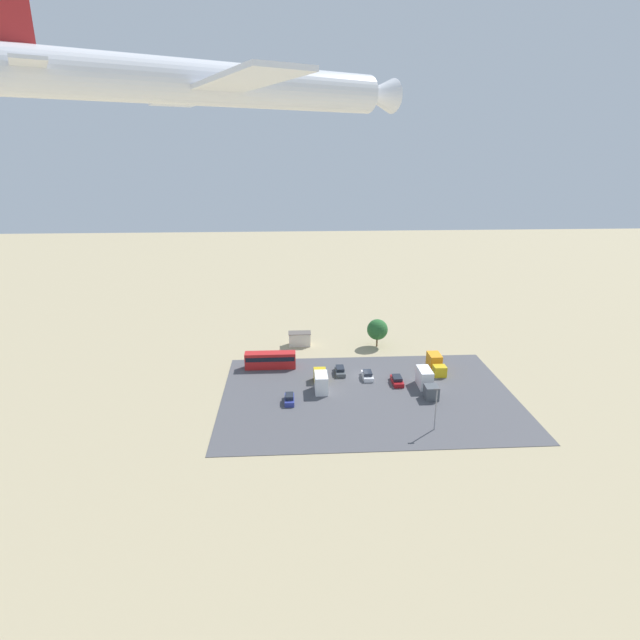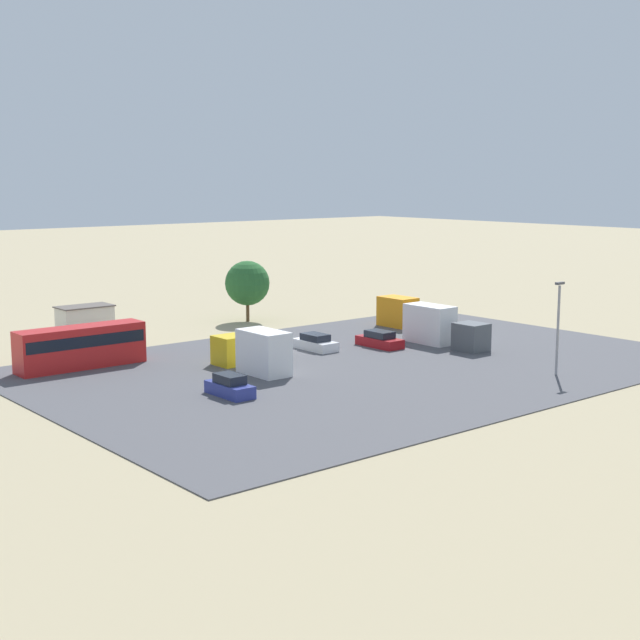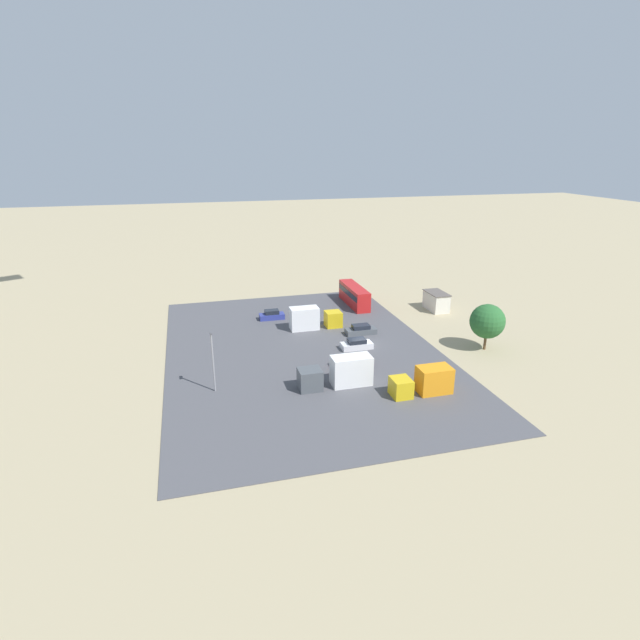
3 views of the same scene
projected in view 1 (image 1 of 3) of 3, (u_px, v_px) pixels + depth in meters
The scene contains 14 objects.
ground_plane at pixel (362, 376), 100.64m from camera, with size 400.00×400.00×0.00m, color tan.
parking_lot_surface at pixel (368, 396), 92.32m from camera, with size 53.91×36.67×0.08m.
shed_building at pixel (300, 339), 116.33m from camera, with size 5.21×2.96×3.16m.
bus at pixel (270, 360), 103.75m from camera, with size 10.50×2.50×3.40m.
parked_car_0 at pixel (289, 399), 89.58m from camera, with size 1.72×4.06×1.55m.
parked_car_1 at pixel (340, 371), 101.35m from camera, with size 1.87×4.63×1.46m.
parked_car_2 at pixel (397, 380), 97.05m from camera, with size 1.92×4.61×1.47m.
parked_car_3 at pixel (367, 375), 99.30m from camera, with size 1.96×4.40×1.44m.
parked_truck_0 at pixel (436, 364), 102.86m from camera, with size 2.47×7.11×3.06m.
parked_truck_1 at pixel (321, 381), 94.72m from camera, with size 2.38×8.09×3.47m.
parked_truck_2 at pixel (426, 382), 94.15m from camera, with size 2.38×8.77×3.56m.
tree_near_shed at pixel (377, 330), 114.84m from camera, with size 4.80×4.80×6.56m.
light_pole_lot_centre at pixel (436, 407), 79.62m from camera, with size 0.90×0.28×7.32m.
airplane at pixel (225, 85), 41.41m from camera, with size 32.35×27.17×8.14m.
Camera 1 is at (13.72, 91.28, 42.50)m, focal length 28.00 mm.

